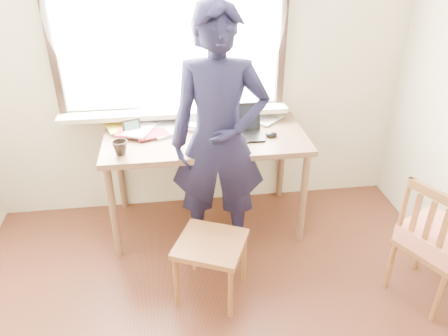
{
  "coord_description": "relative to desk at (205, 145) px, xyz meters",
  "views": [
    {
      "loc": [
        -0.25,
        -1.44,
        2.29
      ],
      "look_at": [
        0.08,
        0.95,
        0.92
      ],
      "focal_mm": 35.0,
      "sensor_mm": 36.0,
      "label": 1
    }
  ],
  "objects": [
    {
      "name": "room_shell",
      "position": [
        -0.04,
        -1.43,
        0.88
      ],
      "size": [
        3.52,
        4.02,
        2.61
      ],
      "color": "beige",
      "rests_on": "ground"
    },
    {
      "name": "desk",
      "position": [
        0.0,
        0.0,
        0.0
      ],
      "size": [
        1.56,
        0.78,
        0.84
      ],
      "color": "brown",
      "rests_on": "ground"
    },
    {
      "name": "desk_clutter",
      "position": [
        -0.42,
        0.11,
        0.11
      ],
      "size": [
        0.87,
        0.44,
        0.05
      ],
      "color": "#2C638F",
      "rests_on": "desk"
    },
    {
      "name": "person",
      "position": [
        0.07,
        -0.33,
        0.19
      ],
      "size": [
        0.74,
        0.53,
        1.89
      ],
      "primitive_type": "imported",
      "rotation": [
        0.0,
        0.0,
        -0.12
      ],
      "color": "black",
      "rests_on": "ground"
    },
    {
      "name": "mug_white",
      "position": [
        -0.07,
        0.22,
        0.13
      ],
      "size": [
        0.13,
        0.13,
        0.09
      ],
      "primitive_type": "imported",
      "rotation": [
        0.0,
        0.0,
        0.14
      ],
      "color": "white",
      "rests_on": "desk"
    },
    {
      "name": "side_chair",
      "position": [
        1.41,
        -1.03,
        -0.27
      ],
      "size": [
        0.55,
        0.56,
        0.91
      ],
      "color": "brown",
      "rests_on": "ground"
    },
    {
      "name": "mouse",
      "position": [
        0.5,
        -0.1,
        0.11
      ],
      "size": [
        0.1,
        0.07,
        0.04
      ],
      "primitive_type": "ellipsoid",
      "color": "black",
      "rests_on": "desk"
    },
    {
      "name": "mug_dark",
      "position": [
        -0.63,
        -0.24,
        0.14
      ],
      "size": [
        0.16,
        0.16,
        0.1
      ],
      "primitive_type": "imported",
      "rotation": [
        0.0,
        0.0,
        -0.78
      ],
      "color": "black",
      "rests_on": "desk"
    },
    {
      "name": "laptop",
      "position": [
        0.27,
        -0.03,
        0.14
      ],
      "size": [
        0.33,
        0.27,
        0.22
      ],
      "color": "black",
      "rests_on": "desk"
    },
    {
      "name": "work_chair",
      "position": [
        -0.05,
        -0.82,
        -0.38
      ],
      "size": [
        0.57,
        0.56,
        0.44
      ],
      "color": "brown",
      "rests_on": "ground"
    },
    {
      "name": "picture_frame",
      "position": [
        -0.57,
        0.1,
        0.14
      ],
      "size": [
        0.14,
        0.06,
        0.11
      ],
      "color": "black",
      "rests_on": "desk"
    },
    {
      "name": "book_b",
      "position": [
        0.47,
        0.29,
        0.1
      ],
      "size": [
        0.33,
        0.32,
        0.02
      ],
      "primitive_type": "imported",
      "rotation": [
        0.0,
        0.0,
        -0.8
      ],
      "color": "white",
      "rests_on": "desk"
    },
    {
      "name": "book_a",
      "position": [
        -0.42,
        0.26,
        0.1
      ],
      "size": [
        0.23,
        0.29,
        0.03
      ],
      "primitive_type": "imported",
      "rotation": [
        0.0,
        0.0,
        -0.12
      ],
      "color": "white",
      "rests_on": "desk"
    }
  ]
}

